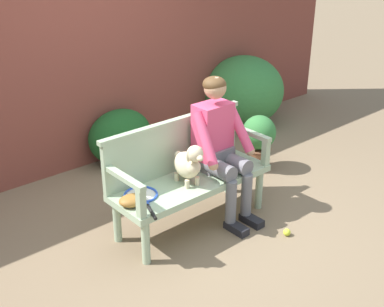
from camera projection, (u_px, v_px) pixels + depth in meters
ground_plane at (192, 223)px, 4.61m from camera, size 40.00×40.00×0.00m
brick_garden_fence at (80, 62)px, 5.42m from camera, size 8.00×0.30×2.33m
hedge_bush_far_left at (120, 136)px, 5.69m from camera, size 0.78×0.55×0.63m
hedge_bush_far_right at (244, 91)px, 6.75m from camera, size 1.10×1.07×0.95m
garden_bench at (192, 185)px, 4.45m from camera, size 1.51×0.54×0.46m
bench_backrest at (175, 145)px, 4.48m from camera, size 1.55×0.06×0.50m
bench_armrest_left_end at (130, 188)px, 3.85m from camera, size 0.06×0.54×0.28m
bench_armrest_right_end at (255, 141)px, 4.70m from camera, size 0.06×0.54×0.28m
person_seated at (219, 143)px, 4.48m from camera, size 0.56×0.67×1.33m
dog_on_bench at (189, 164)px, 4.25m from camera, size 0.22×0.40×0.40m
tennis_racket at (142, 196)px, 4.12m from camera, size 0.37×0.58×0.03m
baseball_glove at (132, 200)px, 3.99m from camera, size 0.26×0.23×0.09m
tennis_ball at (287, 232)px, 4.41m from camera, size 0.07×0.07×0.07m
potted_plant at (259, 140)px, 5.50m from camera, size 0.37×0.37×0.64m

